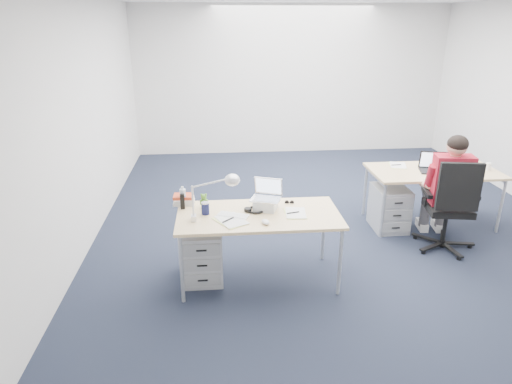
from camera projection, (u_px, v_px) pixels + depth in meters
floor at (331, 223)px, 6.03m from camera, size 7.00×7.00×0.00m
room at (339, 92)px, 5.42m from camera, size 6.02×7.02×2.80m
desk_near at (259, 218)px, 4.49m from camera, size 1.60×0.80×0.73m
desk_far at (434, 174)px, 5.79m from camera, size 1.60×0.80×0.73m
office_chair at (446, 224)px, 5.25m from camera, size 0.81×0.81×1.11m
seated_person at (445, 189)px, 5.30m from camera, size 0.47×0.77×1.34m
drawer_pedestal_near at (203, 254)px, 4.66m from camera, size 0.40×0.50×0.55m
drawer_pedestal_far at (389, 208)px, 5.79m from camera, size 0.40×0.50×0.55m
silver_laptop at (266, 196)px, 4.53m from camera, size 0.35×0.31×0.30m
wireless_keyboard at (233, 215)px, 4.42m from camera, size 0.33×0.24×0.02m
computer_mouse at (266, 222)px, 4.25m from camera, size 0.10×0.12×0.04m
headphones at (256, 209)px, 4.54m from camera, size 0.24×0.19×0.04m
can_koozie at (205, 208)px, 4.45m from camera, size 0.10×0.10×0.13m
water_bottle at (183, 196)px, 4.65m from camera, size 0.08×0.08×0.20m
bear_figurine at (204, 201)px, 4.60m from camera, size 0.10×0.09×0.15m
book_stack at (184, 199)px, 4.70m from camera, size 0.25×0.22×0.10m
cordless_phone at (182, 201)px, 4.57m from camera, size 0.05×0.03×0.16m
papers_left at (230, 221)px, 4.31m from camera, size 0.35×0.39×0.01m
papers_right at (295, 213)px, 4.48m from camera, size 0.21×0.29×0.01m
sunglasses at (289, 202)px, 4.73m from camera, size 0.10×0.06×0.02m
desk_lamp at (208, 197)px, 4.25m from camera, size 0.43×0.19×0.48m
dark_laptop at (436, 162)px, 5.65m from camera, size 0.42×0.41×0.25m
far_cup at (488, 166)px, 5.76m from camera, size 0.09×0.09×0.09m
far_papers at (398, 166)px, 5.94m from camera, size 0.26×0.32×0.01m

